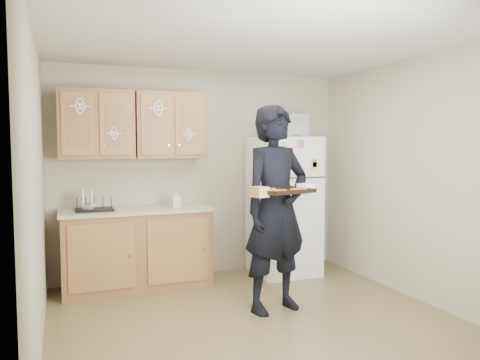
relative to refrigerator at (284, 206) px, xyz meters
name	(u,v)px	position (x,y,z in m)	size (l,w,h in m)	color
floor	(259,324)	(-0.95, -1.43, -0.85)	(3.60, 3.60, 0.00)	brown
ceiling	(260,40)	(-0.95, -1.43, 1.65)	(3.60, 3.60, 0.00)	silver
wall_back	(201,173)	(-0.95, 0.37, 0.40)	(3.60, 0.04, 2.50)	#B1AB90
wall_front	(397,213)	(-0.95, -3.23, 0.40)	(3.60, 0.04, 2.50)	#B1AB90
wall_left	(36,193)	(-2.75, -1.43, 0.40)	(0.04, 3.60, 2.50)	#B1AB90
wall_right	(422,180)	(0.85, -1.43, 0.40)	(0.04, 3.60, 2.50)	#B1AB90
refrigerator	(284,206)	(0.00, 0.00, 0.00)	(0.75, 0.70, 1.70)	white
base_cabinet	(137,250)	(-1.80, 0.05, -0.42)	(1.60, 0.60, 0.86)	brown
countertop	(136,210)	(-1.80, 0.05, 0.03)	(1.64, 0.64, 0.04)	beige
upper_cab_left	(96,125)	(-2.20, 0.18, 0.98)	(0.80, 0.33, 0.75)	brown
upper_cab_right	(170,126)	(-1.38, 0.18, 0.98)	(0.80, 0.33, 0.75)	brown
cereal_box	(310,253)	(0.52, 0.24, -0.69)	(0.20, 0.07, 0.32)	gold
person	(276,209)	(-0.66, -1.16, 0.14)	(0.72, 0.47, 1.98)	black
baking_tray	(284,191)	(-0.72, -1.45, 0.34)	(0.47, 0.35, 0.04)	black
pizza_front_left	(279,191)	(-0.81, -1.55, 0.36)	(0.16, 0.16, 0.02)	gold
pizza_front_right	(299,189)	(-0.60, -1.50, 0.36)	(0.16, 0.16, 0.02)	gold
pizza_back_left	(268,189)	(-0.85, -1.40, 0.36)	(0.16, 0.16, 0.02)	gold
microwave	(286,126)	(0.00, -0.05, 0.98)	(0.48, 0.33, 0.27)	white
foil_pan	(282,112)	(-0.04, -0.02, 1.15)	(0.32, 0.22, 0.07)	#B6B5BD
dish_rack	(94,203)	(-2.25, 0.01, 0.13)	(0.39, 0.29, 0.16)	black
bowl	(88,207)	(-2.31, 0.01, 0.09)	(0.21, 0.21, 0.05)	white
soap_bottle	(176,198)	(-1.37, -0.04, 0.15)	(0.09, 0.09, 0.20)	white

